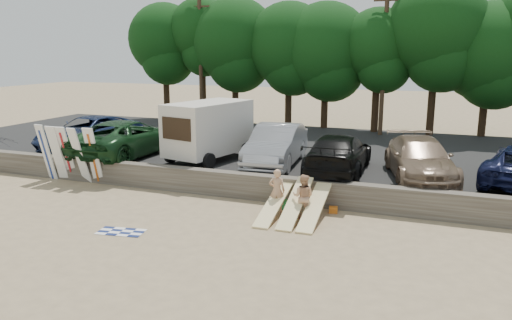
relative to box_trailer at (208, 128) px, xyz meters
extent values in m
plane|color=tan|center=(4.57, -5.88, -2.21)|extent=(120.00, 120.00, 0.00)
cube|color=#6B6356|center=(4.57, -2.88, -1.71)|extent=(44.00, 0.50, 1.00)
cube|color=#282828|center=(4.57, 4.62, -1.86)|extent=(44.00, 14.50, 0.70)
cylinder|color=#382616|center=(-9.10, 11.72, 0.44)|extent=(0.44, 0.44, 3.91)
sphere|color=#124015|center=(-9.10, 11.72, 4.27)|extent=(5.12, 5.12, 5.12)
cylinder|color=#382616|center=(-6.11, 11.72, 0.63)|extent=(0.44, 0.44, 4.29)
sphere|color=#124015|center=(-6.11, 11.72, 4.83)|extent=(4.52, 4.52, 4.52)
cylinder|color=#382616|center=(-3.60, 11.72, 0.39)|extent=(0.44, 0.44, 3.82)
sphere|color=#124015|center=(-3.60, 11.72, 4.12)|extent=(5.86, 5.86, 5.86)
cylinder|color=#382616|center=(0.26, 11.72, 0.30)|extent=(0.44, 0.44, 3.63)
sphere|color=#124015|center=(0.26, 11.72, 3.84)|extent=(5.56, 5.56, 5.56)
cylinder|color=#382616|center=(2.73, 11.72, 0.22)|extent=(0.44, 0.44, 3.46)
sphere|color=#124015|center=(2.73, 11.72, 3.60)|extent=(5.88, 5.88, 5.88)
cylinder|color=#382616|center=(6.07, 11.21, 0.29)|extent=(0.44, 0.44, 3.60)
sphere|color=#124015|center=(6.07, 11.21, 3.81)|extent=(4.49, 4.49, 4.49)
cylinder|color=#382616|center=(9.36, 11.24, 0.58)|extent=(0.44, 0.44, 4.19)
sphere|color=#124015|center=(9.36, 11.24, 4.68)|extent=(5.91, 5.91, 5.91)
cylinder|color=#382616|center=(12.27, 11.72, 0.15)|extent=(0.44, 0.44, 3.33)
sphere|color=#124015|center=(12.27, 11.72, 3.40)|extent=(5.75, 5.75, 5.75)
cylinder|color=#473321|center=(-5.43, 10.12, 2.99)|extent=(0.26, 0.26, 9.00)
cube|color=#473321|center=(-5.43, 10.12, 6.29)|extent=(1.50, 0.10, 0.10)
cylinder|color=#473321|center=(6.57, 10.12, 2.99)|extent=(0.26, 0.26, 9.00)
cube|color=#473321|center=(6.57, 10.12, 6.29)|extent=(1.50, 0.10, 0.10)
cube|color=beige|center=(0.00, 0.01, 0.02)|extent=(3.04, 4.62, 2.33)
cube|color=black|center=(-0.49, -2.08, 0.23)|extent=(1.56, 0.41, 0.95)
cylinder|color=black|center=(-1.40, -1.08, -1.16)|extent=(0.37, 0.73, 0.70)
cylinder|color=black|center=(0.76, -1.59, -1.16)|extent=(0.37, 0.73, 0.70)
cylinder|color=black|center=(-0.76, 1.60, -1.16)|extent=(0.37, 0.73, 0.70)
cylinder|color=black|center=(1.40, 1.09, -1.16)|extent=(0.37, 0.73, 0.70)
imported|color=#131F42|center=(-7.09, 0.42, -0.69)|extent=(3.57, 6.26, 1.65)
imported|color=#143819|center=(-4.17, -0.45, -0.64)|extent=(2.96, 6.32, 1.75)
imported|color=#97979C|center=(3.21, 0.23, -0.62)|extent=(2.34, 5.55, 1.78)
imported|color=black|center=(6.10, -0.25, -0.70)|extent=(2.44, 5.65, 1.62)
imported|color=#7F6650|center=(9.32, -0.11, -0.72)|extent=(3.51, 5.88, 1.60)
cube|color=white|center=(-6.37, -3.40, -0.94)|extent=(0.59, 0.69, 2.55)
cube|color=white|center=(-5.74, -3.42, -0.95)|extent=(0.51, 0.75, 2.53)
cube|color=white|center=(-5.32, -3.31, -0.96)|extent=(0.57, 0.84, 2.51)
cube|color=white|center=(-4.53, -3.43, -0.96)|extent=(0.62, 0.87, 2.51)
cube|color=white|center=(-3.86, -3.35, -0.95)|extent=(0.54, 0.72, 2.54)
cube|color=#FDE59F|center=(4.71, -4.55, -1.78)|extent=(0.56, 2.91, 0.87)
cube|color=#FDE59F|center=(5.50, -4.57, -1.63)|extent=(0.56, 2.82, 1.17)
cube|color=#FDE59F|center=(6.17, -4.51, -1.72)|extent=(0.56, 2.87, 1.00)
imported|color=tan|center=(4.67, -4.10, -1.42)|extent=(0.65, 0.49, 1.59)
imported|color=tan|center=(5.73, -4.42, -1.43)|extent=(0.76, 0.59, 1.56)
cube|color=green|center=(4.94, -3.65, -2.05)|extent=(0.44, 0.38, 0.32)
cube|color=orange|center=(6.61, -3.48, -2.10)|extent=(0.34, 0.31, 0.22)
plane|color=white|center=(0.62, -7.80, -2.21)|extent=(1.71, 1.71, 0.00)
camera|label=1|loc=(10.01, -20.45, 3.51)|focal=35.00mm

